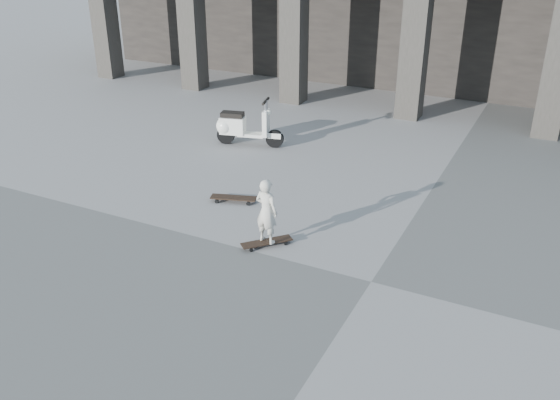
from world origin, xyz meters
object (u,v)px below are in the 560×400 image
at_px(scooter, 238,126).
at_px(longboard, 267,242).
at_px(skateboard_spare, 234,198).
at_px(child, 266,211).

bearing_deg(scooter, longboard, -68.70).
xyz_separation_m(longboard, skateboard_spare, (-1.39, 1.24, 0.01)).
xyz_separation_m(longboard, child, (-0.00, 0.00, 0.59)).
bearing_deg(skateboard_spare, longboard, -59.23).
bearing_deg(skateboard_spare, scooter, 100.92).
bearing_deg(skateboard_spare, child, -59.23).
bearing_deg(scooter, skateboard_spare, -75.82).
relative_size(longboard, skateboard_spare, 0.85).
bearing_deg(longboard, scooter, 77.91).
xyz_separation_m(skateboard_spare, scooter, (-1.57, 2.91, 0.38)).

